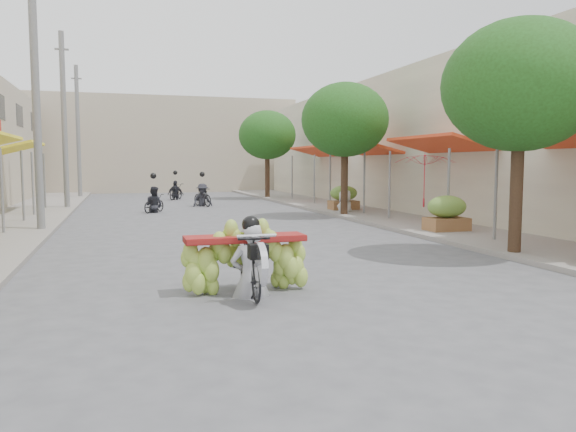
# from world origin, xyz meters

# --- Properties ---
(ground) EXTENTS (120.00, 120.00, 0.00)m
(ground) POSITION_xyz_m (0.00, 0.00, 0.00)
(ground) COLOR #5A5A5F
(ground) RESTS_ON ground
(sidewalk_left) EXTENTS (4.00, 60.00, 0.12)m
(sidewalk_left) POSITION_xyz_m (-7.00, 15.00, 0.06)
(sidewalk_left) COLOR gray
(sidewalk_left) RESTS_ON ground
(sidewalk_right) EXTENTS (4.00, 60.00, 0.12)m
(sidewalk_right) POSITION_xyz_m (7.00, 15.00, 0.06)
(sidewalk_right) COLOR gray
(sidewalk_right) RESTS_ON ground
(shophouse_row_right) EXTENTS (9.77, 40.00, 6.00)m
(shophouse_row_right) POSITION_xyz_m (11.99, 14.00, 3.00)
(shophouse_row_right) COLOR beige
(shophouse_row_right) RESTS_ON ground
(far_building) EXTENTS (20.00, 6.00, 7.00)m
(far_building) POSITION_xyz_m (0.00, 38.00, 3.50)
(far_building) COLOR #B4A68E
(far_building) RESTS_ON ground
(utility_pole_mid) EXTENTS (0.60, 0.24, 8.00)m
(utility_pole_mid) POSITION_xyz_m (-5.40, 12.00, 4.03)
(utility_pole_mid) COLOR slate
(utility_pole_mid) RESTS_ON ground
(utility_pole_far) EXTENTS (0.60, 0.24, 8.00)m
(utility_pole_far) POSITION_xyz_m (-5.40, 21.00, 4.03)
(utility_pole_far) COLOR slate
(utility_pole_far) RESTS_ON ground
(utility_pole_back) EXTENTS (0.60, 0.24, 8.00)m
(utility_pole_back) POSITION_xyz_m (-5.40, 30.00, 4.03)
(utility_pole_back) COLOR slate
(utility_pole_back) RESTS_ON ground
(street_tree_near) EXTENTS (3.40, 3.40, 5.25)m
(street_tree_near) POSITION_xyz_m (5.40, 4.00, 3.78)
(street_tree_near) COLOR #3A2719
(street_tree_near) RESTS_ON ground
(street_tree_mid) EXTENTS (3.40, 3.40, 5.25)m
(street_tree_mid) POSITION_xyz_m (5.40, 14.00, 3.78)
(street_tree_mid) COLOR #3A2719
(street_tree_mid) RESTS_ON ground
(street_tree_far) EXTENTS (3.40, 3.40, 5.25)m
(street_tree_far) POSITION_xyz_m (5.40, 26.00, 3.78)
(street_tree_far) COLOR #3A2719
(street_tree_far) RESTS_ON ground
(produce_crate_mid) EXTENTS (1.20, 0.88, 1.16)m
(produce_crate_mid) POSITION_xyz_m (6.20, 8.00, 0.71)
(produce_crate_mid) COLOR brown
(produce_crate_mid) RESTS_ON ground
(produce_crate_far) EXTENTS (1.20, 0.88, 1.16)m
(produce_crate_far) POSITION_xyz_m (6.20, 16.00, 0.71)
(produce_crate_far) COLOR brown
(produce_crate_far) RESTS_ON ground
(banana_motorbike) EXTENTS (2.20, 1.88, 2.17)m
(banana_motorbike) POSITION_xyz_m (-1.13, 2.16, 0.72)
(banana_motorbike) COLOR black
(banana_motorbike) RESTS_ON ground
(market_umbrella) EXTENTS (2.42, 2.42, 1.70)m
(market_umbrella) POSITION_xyz_m (5.97, 8.90, 2.45)
(market_umbrella) COLOR red
(market_umbrella) RESTS_ON ground
(pedestrian) EXTENTS (1.05, 0.88, 1.83)m
(pedestrian) POSITION_xyz_m (5.83, 14.96, 1.03)
(pedestrian) COLOR silver
(pedestrian) RESTS_ON ground
(bg_motorbike_a) EXTENTS (1.22, 1.44, 1.95)m
(bg_motorbike_a) POSITION_xyz_m (-1.68, 18.22, 0.79)
(bg_motorbike_a) COLOR black
(bg_motorbike_a) RESTS_ON ground
(bg_motorbike_b) EXTENTS (1.19, 1.63, 1.95)m
(bg_motorbike_b) POSITION_xyz_m (0.82, 21.13, 0.86)
(bg_motorbike_b) COLOR black
(bg_motorbike_b) RESTS_ON ground
(bg_motorbike_c) EXTENTS (1.30, 1.75, 1.95)m
(bg_motorbike_c) POSITION_xyz_m (0.05, 26.73, 0.79)
(bg_motorbike_c) COLOR black
(bg_motorbike_c) RESTS_ON ground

